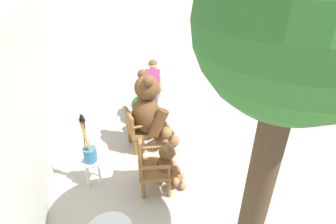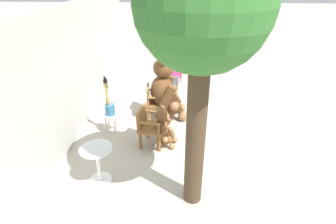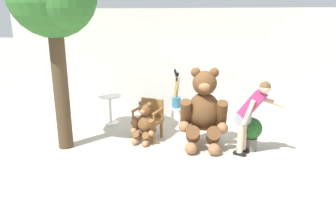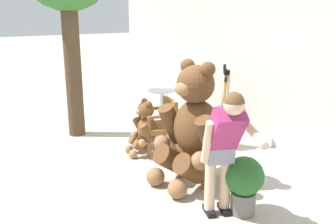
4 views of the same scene
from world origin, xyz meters
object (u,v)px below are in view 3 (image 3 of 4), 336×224
person_visitor (251,111)px  brush_bucket (176,99)px  white_stool (176,112)px  round_side_table (110,106)px  wooden_chair_left (149,118)px  potted_plant (251,131)px  teddy_bear_large (204,109)px  wooden_chair_right (204,121)px  teddy_bear_small (145,123)px

person_visitor → brush_bucket: 2.27m
white_stool → round_side_table: 1.66m
wooden_chair_left → round_side_table: (-1.22, 0.77, -0.01)m
wooden_chair_left → potted_plant: (2.18, -0.23, -0.07)m
brush_bucket → teddy_bear_large: bearing=-57.1°
wooden_chair_left → wooden_chair_right: 1.21m
teddy_bear_large → round_side_table: bearing=156.9°
person_visitor → white_stool: (-1.71, 1.47, -0.54)m
person_visitor → teddy_bear_small: bearing=173.9°
teddy_bear_large → round_side_table: size_ratio=2.28×
wooden_chair_right → white_stool: size_ratio=1.87×
teddy_bear_small → potted_plant: size_ratio=1.32×
wooden_chair_right → teddy_bear_small: bearing=-166.8°
round_side_table → person_visitor: bearing=-21.1°
wooden_chair_left → white_stool: 1.05m
potted_plant → person_visitor: bearing=-98.1°
person_visitor → potted_plant: 0.58m
person_visitor → round_side_table: bearing=158.9°
wooden_chair_right → teddy_bear_large: (0.02, -0.27, 0.34)m
teddy_bear_small → wooden_chair_right: bearing=13.2°
wooden_chair_left → round_side_table: size_ratio=1.19×
wooden_chair_left → teddy_bear_small: 0.29m
teddy_bear_large → brush_bucket: 1.47m
potted_plant → white_stool: bearing=145.8°
person_visitor → brush_bucket: person_visitor is taller
white_stool → wooden_chair_right: bearing=-50.8°
teddy_bear_small → white_stool: bearing=70.0°
round_side_table → potted_plant: 3.55m
teddy_bear_large → person_visitor: 0.95m
wooden_chair_right → brush_bucket: brush_bucket is taller
wooden_chair_right → wooden_chair_left: bearing=-180.0°
wooden_chair_right → teddy_bear_large: teddy_bear_large is taller
teddy_bear_large → teddy_bear_small: (-1.24, -0.02, -0.36)m
wooden_chair_left → round_side_table: bearing=147.7°
wooden_chair_left → wooden_chair_right: same height
wooden_chair_left → wooden_chair_right: bearing=0.0°
white_stool → brush_bucket: bearing=119.0°
teddy_bear_large → teddy_bear_small: 1.30m
teddy_bear_large → potted_plant: 1.04m
wooden_chair_left → white_stool: wooden_chair_left is taller
wooden_chair_left → potted_plant: bearing=-6.1°
wooden_chair_right → teddy_bear_large: size_ratio=0.52×
round_side_table → potted_plant: size_ratio=1.06×
person_visitor → wooden_chair_right: bearing=150.8°
teddy_bear_small → person_visitor: bearing=-6.1°
wooden_chair_left → teddy_bear_large: teddy_bear_large is taller
wooden_chair_left → teddy_bear_large: size_ratio=0.52×
teddy_bear_small → brush_bucket: bearing=70.2°
person_visitor → round_side_table: (-3.36, 1.29, -0.45)m
teddy_bear_small → potted_plant: bearing=1.4°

